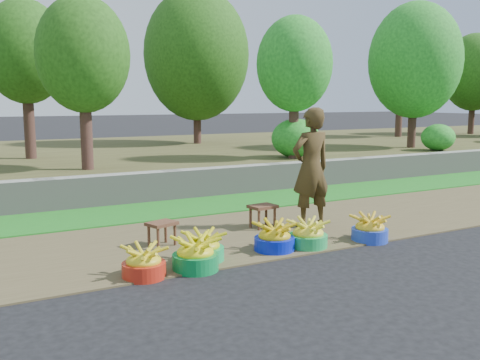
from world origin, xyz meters
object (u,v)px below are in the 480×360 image
basin_a (144,263)px  basin_e (308,235)px  basin_f (370,229)px  vendor_woman (311,168)px  basin_b (195,255)px  basin_c (203,248)px  basin_d (274,238)px  stool_right (263,210)px  stool_left (162,227)px

basin_a → basin_e: basin_e is taller
basin_a → basin_f: bearing=-0.2°
vendor_woman → basin_f: bearing=103.6°
basin_b → basin_e: basin_b is taller
basin_c → basin_d: 0.93m
basin_c → vendor_woman: vendor_woman is taller
basin_d → basin_f: (1.35, -0.19, -0.01)m
basin_a → stool_right: stool_right is taller
basin_c → basin_e: bearing=-4.4°
basin_d → basin_e: size_ratio=1.02×
basin_b → basin_d: (1.13, 0.20, -0.00)m
basin_c → basin_f: size_ratio=1.00×
basin_c → vendor_woman: (2.04, 0.76, 0.71)m
basin_d → basin_e: basin_d is taller
stool_left → stool_right: bearing=8.3°
stool_right → vendor_woman: (0.64, -0.26, 0.59)m
basin_b → basin_f: 2.48m
basin_d → vendor_woman: (1.11, 0.80, 0.71)m
basin_a → basin_e: bearing=2.8°
basin_d → stool_left: size_ratio=1.20×
basin_c → basin_e: basin_e is taller
basin_d → basin_f: size_ratio=1.04×
basin_a → basin_d: (1.70, 0.17, 0.01)m
basin_b → basin_d: size_ratio=1.02×
basin_e → stool_left: 1.82m
basin_a → stool_right: bearing=29.6°
basin_d → basin_c: bearing=177.7°
basin_a → basin_f: 3.05m
basin_f → basin_b: bearing=-179.6°
basin_f → stool_right: 1.53m
basin_c → basin_d: (0.93, -0.04, 0.01)m
basin_d → stool_left: basin_d is taller
basin_c → basin_f: 2.29m
basin_f → basin_e: bearing=172.5°
basin_a → stool_left: (0.57, 1.00, 0.11)m
basin_f → stool_left: (-2.48, 1.01, 0.11)m
vendor_woman → stool_left: bearing=-1.1°
basin_b → basin_d: bearing=10.1°
basin_b → basin_d: 1.15m
basin_b → basin_c: (0.20, 0.24, -0.01)m
basin_e → vendor_woman: size_ratio=0.28×
basin_b → stool_left: bearing=90.0°
basin_d → stool_right: basin_d is taller
basin_e → stool_left: bearing=150.5°
basin_a → basin_c: size_ratio=0.96×
basin_d → basin_e: (0.45, -0.07, -0.00)m
basin_a → basin_f: basin_f is taller
basin_a → stool_right: size_ratio=1.13×
basin_b → stool_left: (0.00, 1.03, 0.10)m
basin_c → basin_f: (2.28, -0.22, 0.00)m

